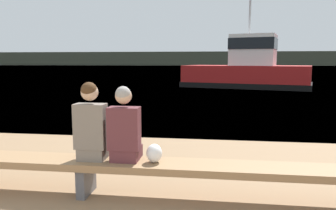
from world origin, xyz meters
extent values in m
plane|color=teal|center=(0.00, 126.32, 0.00)|extent=(240.00, 240.00, 0.00)
cube|color=#424738|center=(0.00, 128.24, 2.58)|extent=(600.00, 12.00, 5.16)
cube|color=#8E6B47|center=(0.28, 2.98, 0.44)|extent=(7.89, 0.53, 0.10)
cube|color=#515156|center=(0.28, 2.98, 0.20)|extent=(0.12, 0.45, 0.39)
cube|color=#70665B|center=(0.37, 3.07, 0.57)|extent=(0.36, 0.42, 0.16)
cube|color=#70665B|center=(0.37, 2.96, 0.95)|extent=(0.41, 0.22, 0.60)
sphere|color=tan|center=(0.37, 2.96, 1.40)|extent=(0.23, 0.23, 0.23)
sphere|color=#472D19|center=(0.37, 2.94, 1.43)|extent=(0.21, 0.21, 0.21)
cube|color=#56282D|center=(0.83, 3.07, 0.57)|extent=(0.36, 0.42, 0.16)
cube|color=#56282D|center=(0.83, 2.96, 0.93)|extent=(0.41, 0.22, 0.56)
sphere|color=tan|center=(0.83, 2.96, 1.36)|extent=(0.22, 0.22, 0.22)
sphere|color=gray|center=(0.83, 2.94, 1.39)|extent=(0.20, 0.20, 0.20)
ellipsoid|color=white|center=(1.22, 2.97, 0.61)|extent=(0.21, 0.22, 0.25)
cube|color=#A81919|center=(4.25, 21.87, 0.74)|extent=(8.88, 5.70, 1.48)
cube|color=black|center=(4.25, 21.87, 0.18)|extent=(9.08, 5.89, 0.35)
cube|color=silver|center=(4.64, 21.75, 2.51)|extent=(3.36, 2.85, 2.06)
cube|color=black|center=(4.64, 21.75, 2.92)|extent=(3.43, 2.93, 0.74)
cylinder|color=#B2B2B7|center=(4.37, 21.83, 4.91)|extent=(0.14, 0.14, 2.75)
camera|label=1|loc=(1.96, -1.11, 1.81)|focal=35.00mm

